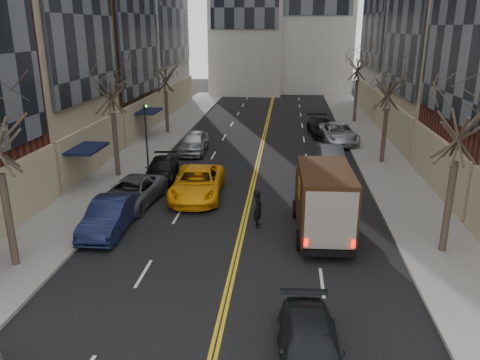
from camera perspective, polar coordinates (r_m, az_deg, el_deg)
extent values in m
cube|color=slate|center=(37.79, -11.31, 3.70)|extent=(4.00, 66.00, 0.15)
cube|color=slate|center=(36.84, 16.60, 2.91)|extent=(4.00, 66.00, 0.15)
cube|color=black|center=(29.41, -18.46, 3.67)|extent=(2.00, 3.00, 0.15)
cube|color=black|center=(30.05, -19.83, 1.74)|extent=(0.20, 3.00, 2.50)
cube|color=black|center=(41.34, -11.26, 8.23)|extent=(2.00, 3.00, 0.15)
cube|color=black|center=(41.80, -12.36, 6.80)|extent=(0.20, 3.00, 2.50)
cylinder|color=#382D23|center=(20.57, -26.35, -4.41)|extent=(0.30, 0.30, 3.83)
cylinder|color=#382D23|center=(30.80, -14.90, 4.19)|extent=(0.30, 0.30, 4.05)
cylinder|color=#382D23|center=(42.98, -8.92, 8.18)|extent=(0.30, 0.30, 3.69)
cylinder|color=#382D23|center=(21.40, 24.05, -3.04)|extent=(0.30, 0.30, 3.96)
cylinder|color=#382D23|center=(34.45, 17.15, 5.20)|extent=(0.30, 0.30, 3.78)
cylinder|color=#382D23|center=(48.97, 13.91, 9.35)|extent=(0.30, 0.30, 4.14)
cylinder|color=black|center=(32.22, -11.32, 4.82)|extent=(0.12, 0.12, 3.80)
imported|color=black|center=(31.78, -11.59, 8.95)|extent=(0.15, 0.18, 0.90)
sphere|color=#0CE526|center=(31.65, -11.37, 8.83)|extent=(0.14, 0.14, 0.14)
cube|color=black|center=(22.29, 9.92, -5.30)|extent=(2.31, 6.16, 0.29)
cube|color=black|center=(24.02, 9.51, -1.10)|extent=(2.29, 1.70, 2.00)
cube|color=black|center=(21.29, 10.26, -2.45)|extent=(2.45, 4.74, 2.85)
cube|color=black|center=(19.65, 10.79, -8.69)|extent=(2.19, 0.25, 0.29)
cube|color=red|center=(19.35, 8.05, -7.58)|extent=(0.17, 0.06, 0.33)
cube|color=red|center=(19.59, 13.65, -7.59)|extent=(0.17, 0.06, 0.33)
cube|color=gold|center=(21.04, 7.20, -0.90)|extent=(0.07, 0.86, 0.86)
cube|color=gold|center=(21.32, 13.43, -1.02)|extent=(0.07, 0.86, 0.86)
cylinder|color=black|center=(24.06, 6.78, -3.52)|extent=(0.30, 0.92, 0.91)
cylinder|color=black|center=(24.29, 12.08, -3.59)|extent=(0.30, 0.92, 0.91)
cylinder|color=black|center=(20.75, 7.26, -7.21)|extent=(0.30, 0.92, 0.91)
cylinder|color=black|center=(21.02, 13.42, -7.24)|extent=(0.30, 0.92, 0.91)
imported|color=black|center=(14.18, 8.50, -19.66)|extent=(2.07, 4.55, 1.29)
cube|color=black|center=(14.40, 8.49, -16.49)|extent=(0.13, 0.04, 0.09)
cube|color=blue|center=(14.38, 8.50, -16.56)|extent=(0.10, 0.01, 0.06)
imported|color=#F5A20A|center=(26.75, -5.23, -0.38)|extent=(3.05, 6.05, 1.64)
imported|color=black|center=(22.68, 2.23, -3.46)|extent=(0.46, 0.69, 1.88)
imported|color=#101533|center=(23.02, -15.61, -4.24)|extent=(1.76, 4.79, 1.57)
imported|color=#4D5055|center=(26.04, -13.08, -1.50)|extent=(3.02, 5.55, 1.48)
imported|color=black|center=(30.16, -9.55, 1.29)|extent=(2.37, 4.77, 1.33)
imported|color=#A8ABAF|center=(36.32, -5.63, 4.60)|extent=(2.08, 4.89, 1.65)
imported|color=#4A4E52|center=(32.98, 11.04, 2.80)|extent=(1.96, 4.62, 1.48)
imported|color=#B5B7BD|center=(40.13, 11.89, 5.59)|extent=(3.27, 6.14, 1.64)
imported|color=black|center=(43.02, 9.89, 6.47)|extent=(2.69, 5.45, 1.53)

